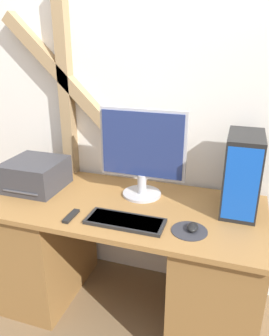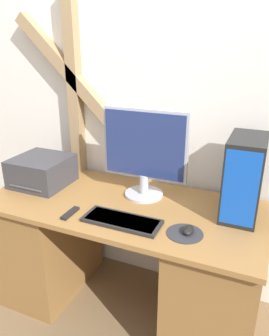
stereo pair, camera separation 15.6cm
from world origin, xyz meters
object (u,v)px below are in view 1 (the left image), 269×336
Objects in this scene: monitor at (142,150)px; mouse at (193,227)px; computer_tower at (242,174)px; remote_control at (71,216)px; printer at (36,174)px; keyboard at (125,221)px.

mouse is (0.36, -0.31, -0.27)m from monitor.
monitor is at bearing 139.20° from mouse.
mouse is 0.20× the size of computer_tower.
computer_tower reaches higher than mouse.
printer is at bearing 145.33° from remote_control.
monitor is at bearing 92.23° from keyboard.
remote_control is (-0.29, -0.39, -0.28)m from monitor.
keyboard is 2.99× the size of remote_control.
computer_tower reaches higher than remote_control.
printer is at bearing -170.76° from monitor.
mouse is 0.66m from remote_control.
mouse is 0.25× the size of printer.
keyboard is at bearing -87.77° from monitor.
remote_control is at bearing -156.29° from computer_tower.
computer_tower is at bearing 23.71° from remote_control.
printer is at bearing -175.39° from computer_tower.
computer_tower is at bearing 4.61° from printer.
monitor is at bearing 53.54° from remote_control.
remote_control is (-0.86, -0.38, -0.21)m from computer_tower.
mouse is at bearing -10.92° from printer.
keyboard is 0.69m from computer_tower.
computer_tower is (0.57, -0.01, -0.07)m from monitor.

